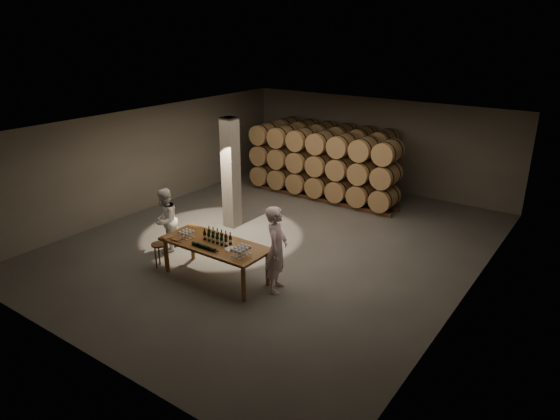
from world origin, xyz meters
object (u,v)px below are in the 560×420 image
Objects in this scene: tasting_table at (215,247)px; notebook_near at (177,239)px; person_woman at (165,220)px; bottle_cluster at (217,238)px; stool at (159,248)px; person_man at (276,249)px; plate at (231,249)px.

tasting_table is 0.94m from notebook_near.
bottle_cluster is at bearing 56.27° from person_woman.
stool is at bearing -163.88° from bottle_cluster.
stool is (-1.51, -0.36, -0.29)m from tasting_table.
stool is 3.10m from person_man.
tasting_table is 1.58m from stool.
bottle_cluster is at bearing 78.27° from tasting_table.
person_man is 1.17× the size of person_woman.
bottle_cluster is 2.13m from person_woman.
bottle_cluster is 3.26× the size of notebook_near.
bottle_cluster is 0.54m from plate.
person_man reaches higher than tasting_table.
notebook_near reaches higher than tasting_table.
bottle_cluster is 1.66m from stool.
person_woman is (-2.10, 0.32, -0.16)m from bottle_cluster.
person_man is (2.97, 0.75, 0.48)m from stool.
notebook_near is at bearing -166.66° from plate.
person_man reaches higher than notebook_near.
notebook_near is at bearing 32.89° from person_woman.
plate is at bearing -13.84° from bottle_cluster.
bottle_cluster is 0.98m from notebook_near.
person_man is (2.31, 0.76, 0.08)m from notebook_near.
person_woman is at bearing 68.06° from person_man.
plate is 1.42m from notebook_near.
stool is (-0.66, 0.01, -0.41)m from notebook_near.
stool is 1.01m from person_woman.
tasting_table is 9.18× the size of plate.
stool is 0.31× the size of person_man.
plate is at bearing 93.27° from person_man.
tasting_table is 1.52m from person_man.
notebook_near reaches higher than plate.
plate is at bearing -5.32° from tasting_table.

